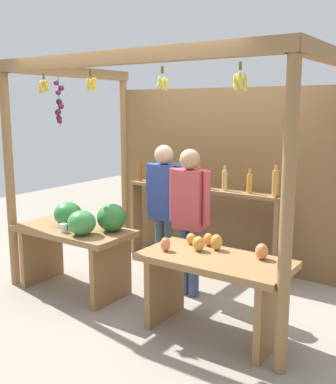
# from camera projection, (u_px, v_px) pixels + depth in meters

# --- Properties ---
(ground_plane) EXTENTS (12.00, 12.00, 0.00)m
(ground_plane) POSITION_uv_depth(u_px,v_px,m) (178.00, 286.00, 5.15)
(ground_plane) COLOR gray
(ground_plane) RESTS_ON ground
(market_stall) EXTENTS (3.25, 2.07, 2.46)m
(market_stall) POSITION_uv_depth(u_px,v_px,m) (200.00, 156.00, 5.27)
(market_stall) COLOR olive
(market_stall) RESTS_ON ground
(fruit_counter_left) EXTENTS (1.31, 0.70, 1.00)m
(fruit_counter_left) POSITION_uv_depth(u_px,v_px,m) (80.00, 234.00, 4.88)
(fruit_counter_left) COLOR olive
(fruit_counter_left) RESTS_ON ground
(fruit_counter_right) EXTENTS (1.31, 0.64, 0.85)m
(fruit_counter_right) POSITION_uv_depth(u_px,v_px,m) (214.00, 276.00, 4.00)
(fruit_counter_right) COLOR olive
(fruit_counter_right) RESTS_ON ground
(bottle_shelf_unit) EXTENTS (2.08, 0.22, 1.35)m
(bottle_shelf_unit) POSITION_uv_depth(u_px,v_px,m) (201.00, 204.00, 5.68)
(bottle_shelf_unit) COLOR olive
(bottle_shelf_unit) RESTS_ON ground
(vendor_man) EXTENTS (0.48, 0.21, 1.57)m
(vendor_man) POSITION_uv_depth(u_px,v_px,m) (164.00, 202.00, 5.13)
(vendor_man) COLOR #435454
(vendor_man) RESTS_ON ground
(vendor_woman) EXTENTS (0.48, 0.21, 1.56)m
(vendor_woman) POSITION_uv_depth(u_px,v_px,m) (189.00, 210.00, 4.75)
(vendor_woman) COLOR #414E7A
(vendor_woman) RESTS_ON ground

